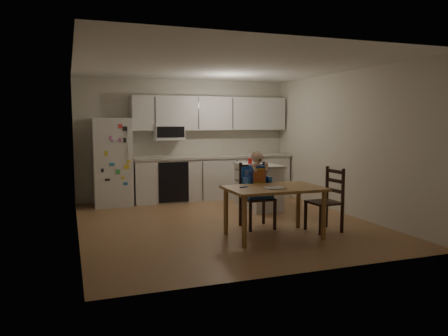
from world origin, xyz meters
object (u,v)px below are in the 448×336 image
refrigerator (112,162)px  kitchen_island (258,186)px  dining_table (274,194)px  chair_booster (256,182)px  red_cup (250,161)px  chair_side (329,195)px

refrigerator → kitchen_island: bearing=-26.0°
kitchen_island → dining_table: kitchen_island is taller
dining_table → chair_booster: (-0.00, 0.62, 0.09)m
kitchen_island → chair_booster: bearing=-115.4°
kitchen_island → chair_booster: 1.51m
kitchen_island → dining_table: bearing=-108.0°
dining_table → chair_booster: chair_booster is taller
red_cup → chair_booster: bearing=-109.5°
chair_booster → chair_side: 1.11m
kitchen_island → red_cup: (-0.13, 0.09, 0.47)m
kitchen_island → dining_table: size_ratio=0.85×
kitchen_island → chair_booster: (-0.64, -1.34, 0.29)m
chair_side → refrigerator: bearing=-141.5°
refrigerator → kitchen_island: 2.87m
kitchen_island → chair_side: (0.31, -1.90, 0.11)m
dining_table → chair_booster: 0.63m
chair_side → red_cup: bearing=-171.3°
dining_table → chair_booster: size_ratio=1.13×
refrigerator → chair_side: refrigerator is taller
red_cup → dining_table: (-0.50, -2.05, -0.27)m
red_cup → dining_table: size_ratio=0.07×
chair_booster → chair_side: (0.94, -0.56, -0.17)m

